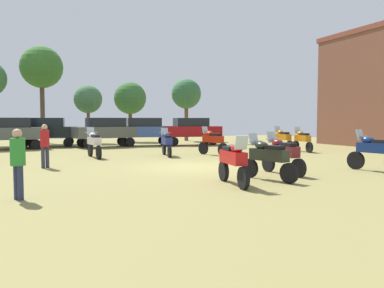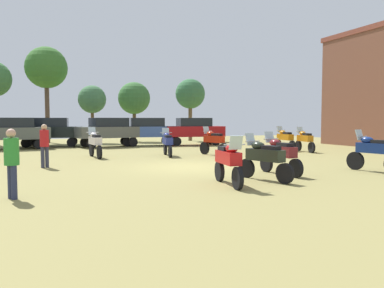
# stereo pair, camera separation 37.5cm
# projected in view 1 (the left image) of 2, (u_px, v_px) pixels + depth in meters

# --- Properties ---
(ground_plane) EXTENTS (44.00, 52.00, 0.02)m
(ground_plane) POSITION_uv_depth(u_px,v_px,m) (191.00, 167.00, 15.51)
(ground_plane) COLOR olive
(motorcycle_1) EXTENTS (0.73, 2.13, 1.51)m
(motorcycle_1) POSITION_uv_depth(u_px,v_px,m) (374.00, 151.00, 14.13)
(motorcycle_1) COLOR black
(motorcycle_1) RESTS_ON ground
(motorcycle_2) EXTENTS (0.84, 2.14, 1.51)m
(motorcycle_2) POSITION_uv_depth(u_px,v_px,m) (213.00, 141.00, 20.53)
(motorcycle_2) COLOR black
(motorcycle_2) RESTS_ON ground
(motorcycle_3) EXTENTS (0.62, 2.27, 1.48)m
(motorcycle_3) POSITION_uv_depth(u_px,v_px,m) (282.00, 138.00, 23.77)
(motorcycle_3) COLOR black
(motorcycle_3) RESTS_ON ground
(motorcycle_4) EXTENTS (0.63, 2.15, 1.45)m
(motorcycle_4) POSITION_uv_depth(u_px,v_px,m) (233.00, 160.00, 11.14)
(motorcycle_4) COLOR black
(motorcycle_4) RESTS_ON ground
(motorcycle_5) EXTENTS (0.64, 2.10, 1.45)m
(motorcycle_5) POSITION_uv_depth(u_px,v_px,m) (302.00, 140.00, 22.80)
(motorcycle_5) COLOR black
(motorcycle_5) RESTS_ON ground
(motorcycle_6) EXTENTS (0.68, 2.25, 1.44)m
(motorcycle_6) POSITION_uv_depth(u_px,v_px,m) (167.00, 142.00, 20.06)
(motorcycle_6) COLOR black
(motorcycle_6) RESTS_ON ground
(motorcycle_10) EXTENTS (0.62, 2.30, 1.49)m
(motorcycle_10) POSITION_uv_depth(u_px,v_px,m) (94.00, 143.00, 19.14)
(motorcycle_10) COLOR black
(motorcycle_10) RESTS_ON ground
(motorcycle_11) EXTENTS (0.81, 2.11, 1.45)m
(motorcycle_11) POSITION_uv_depth(u_px,v_px,m) (268.00, 157.00, 12.05)
(motorcycle_11) COLOR black
(motorcycle_11) RESTS_ON ground
(motorcycle_13) EXTENTS (0.62, 2.20, 1.46)m
(motorcycle_13) POSITION_uv_depth(u_px,v_px,m) (282.00, 154.00, 13.35)
(motorcycle_13) COLOR black
(motorcycle_13) RESTS_ON ground
(car_1) EXTENTS (4.49, 2.32, 2.00)m
(car_1) POSITION_uv_depth(u_px,v_px,m) (9.00, 131.00, 24.38)
(car_1) COLOR black
(car_1) RESTS_ON ground
(car_3) EXTENTS (4.47, 2.25, 2.00)m
(car_3) POSITION_uv_depth(u_px,v_px,m) (191.00, 129.00, 28.80)
(car_3) COLOR black
(car_3) RESTS_ON ground
(car_4) EXTENTS (4.57, 2.59, 2.00)m
(car_4) POSITION_uv_depth(u_px,v_px,m) (106.00, 130.00, 26.79)
(car_4) COLOR black
(car_4) RESTS_ON ground
(car_5) EXTENTS (4.52, 2.43, 2.00)m
(car_5) POSITION_uv_depth(u_px,v_px,m) (144.00, 129.00, 28.11)
(car_5) COLOR black
(car_5) RESTS_ON ground
(car_6) EXTENTS (4.50, 2.36, 2.00)m
(car_6) POSITION_uv_depth(u_px,v_px,m) (46.00, 130.00, 26.87)
(car_6) COLOR black
(car_6) RESTS_ON ground
(person_1) EXTENTS (0.46, 0.46, 1.67)m
(person_1) POSITION_uv_depth(u_px,v_px,m) (18.00, 159.00, 9.10)
(person_1) COLOR #282E4D
(person_1) RESTS_ON ground
(person_2) EXTENTS (0.44, 0.44, 1.70)m
(person_2) POSITION_uv_depth(u_px,v_px,m) (45.00, 143.00, 15.09)
(person_2) COLOR #2F3248
(person_2) RESTS_ON ground
(tree_2) EXTENTS (3.35, 3.35, 7.77)m
(tree_2) POSITION_uv_depth(u_px,v_px,m) (42.00, 68.00, 31.38)
(tree_2) COLOR brown
(tree_2) RESTS_ON ground
(tree_3) EXTENTS (2.76, 2.76, 5.11)m
(tree_3) POSITION_uv_depth(u_px,v_px,m) (130.00, 98.00, 33.55)
(tree_3) COLOR brown
(tree_3) RESTS_ON ground
(tree_4) EXTENTS (2.63, 2.63, 5.48)m
(tree_4) POSITION_uv_depth(u_px,v_px,m) (186.00, 94.00, 34.55)
(tree_4) COLOR brown
(tree_4) RESTS_ON ground
(tree_7) EXTENTS (2.25, 2.25, 4.65)m
(tree_7) POSITION_uv_depth(u_px,v_px,m) (88.00, 100.00, 31.44)
(tree_7) COLOR brown
(tree_7) RESTS_ON ground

